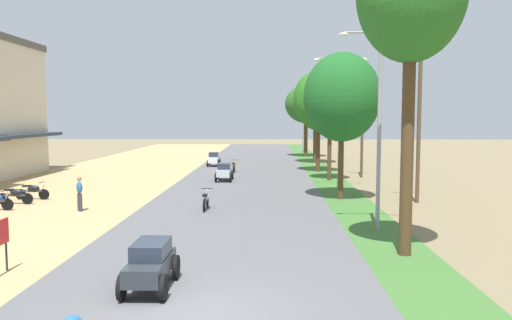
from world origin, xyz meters
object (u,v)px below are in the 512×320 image
object	(u,v)px
motorbike_ahead_third	(234,166)
streetlamp_far	(303,118)
utility_pole_near	(362,119)
car_sedan_charcoal	(151,263)
median_tree_third	(330,95)
motorbike_ahead_second	(206,199)
streetlamp_mid	(340,113)
median_tree_fifth	(315,100)
car_sedan_silver	(224,171)
streetlamp_near	(380,115)
median_tree_second	(342,97)
median_tree_fourth	(318,103)
median_tree_sixth	(306,104)
car_hatchback_white	(214,159)
utility_pole_far	(419,111)
parked_motorbike_fourth	(33,190)
pedestrian_on_shoulder	(80,192)

from	to	relation	value
motorbike_ahead_third	streetlamp_far	bearing A→B (deg)	73.53
utility_pole_near	car_sedan_charcoal	size ratio (longest dim) A/B	3.60
median_tree_third	motorbike_ahead_second	bearing A→B (deg)	-122.05
streetlamp_mid	streetlamp_far	world-z (taller)	streetlamp_mid
median_tree_fifth	car_sedan_silver	xyz separation A→B (m)	(-7.38, -13.88, -5.29)
streetlamp_near	car_sedan_silver	bearing A→B (deg)	116.24
median_tree_second	median_tree_fourth	xyz separation A→B (m)	(0.11, 13.62, 0.11)
median_tree_sixth	car_hatchback_white	bearing A→B (deg)	-127.85
median_tree_third	motorbike_ahead_second	size ratio (longest dim) A/B	4.04
motorbike_ahead_third	utility_pole_far	bearing A→B (deg)	-52.57
median_tree_fourth	car_sedan_charcoal	world-z (taller)	median_tree_fourth
median_tree_second	median_tree_fifth	xyz separation A→B (m)	(0.55, 21.29, 0.61)
median_tree_second	motorbike_ahead_second	size ratio (longest dim) A/B	4.28
parked_motorbike_fourth	utility_pole_far	xyz separation A→B (m)	(20.05, -0.08, 4.15)
pedestrian_on_shoulder	motorbike_ahead_second	xyz separation A→B (m)	(5.77, 0.50, -0.39)
median_tree_fifth	utility_pole_far	distance (m)	22.29
median_tree_fifth	motorbike_ahead_second	bearing A→B (deg)	-106.52
car_hatchback_white	median_tree_third	bearing A→B (deg)	-46.81
parked_motorbike_fourth	streetlamp_mid	size ratio (longest dim) A/B	0.23
pedestrian_on_shoulder	streetlamp_near	bearing A→B (deg)	-14.90
median_tree_fourth	median_tree_fifth	bearing A→B (deg)	86.71
median_tree_fourth	motorbike_ahead_second	distance (m)	18.94
median_tree_second	car_hatchback_white	distance (m)	20.21
parked_motorbike_fourth	median_tree_second	distance (m)	16.95
median_tree_fourth	motorbike_ahead_second	size ratio (longest dim) A/B	4.28
motorbike_ahead_second	motorbike_ahead_third	world-z (taller)	same
parked_motorbike_fourth	median_tree_sixth	xyz separation A→B (m)	(16.48, 29.77, 5.26)
streetlamp_mid	motorbike_ahead_second	bearing A→B (deg)	-135.88
median_tree_second	median_tree_sixth	xyz separation A→B (m)	(0.25, 29.13, 0.40)
median_tree_fourth	streetlamp_far	distance (m)	22.82
car_sedan_silver	motorbike_ahead_third	bearing A→B (deg)	87.15
median_tree_second	median_tree_third	xyz separation A→B (m)	(0.35, 8.02, 0.46)
median_tree_fifth	streetlamp_near	bearing A→B (deg)	-90.30
median_tree_fourth	utility_pole_near	distance (m)	4.61
pedestrian_on_shoulder	car_hatchback_white	xyz separation A→B (m)	(3.83, 21.46, -0.22)
median_tree_fifth	motorbike_ahead_third	bearing A→B (deg)	-130.12
pedestrian_on_shoulder	median_tree_sixth	size ratio (longest dim) A/B	0.21
streetlamp_near	motorbike_ahead_second	xyz separation A→B (m)	(-7.15, 3.94, -3.90)
streetlamp_near	motorbike_ahead_third	bearing A→B (deg)	109.10
parked_motorbike_fourth	median_tree_third	size ratio (longest dim) A/B	0.25
median_tree_sixth	car_sedan_silver	xyz separation A→B (m)	(-7.09, -21.72, -5.07)
median_tree_fourth	car_sedan_silver	world-z (taller)	median_tree_fourth
streetlamp_near	utility_pole_near	distance (m)	17.67
median_tree_sixth	car_hatchback_white	size ratio (longest dim) A/B	3.93
median_tree_sixth	motorbike_ahead_second	xyz separation A→B (m)	(-7.00, -32.45, -5.24)
median_tree_third	car_hatchback_white	distance (m)	14.16
median_tree_fourth	car_sedan_charcoal	distance (m)	29.12
parked_motorbike_fourth	median_tree_fourth	size ratio (longest dim) A/B	0.23
parked_motorbike_fourth	motorbike_ahead_second	distance (m)	9.85
car_sedan_charcoal	car_hatchback_white	size ratio (longest dim) A/B	1.13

